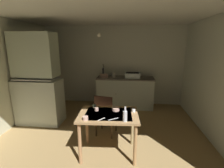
% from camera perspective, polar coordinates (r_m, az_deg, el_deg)
% --- Properties ---
extents(ground_plane, '(5.35, 5.35, 0.00)m').
position_cam_1_polar(ground_plane, '(3.91, -2.50, -15.30)').
color(ground_plane, olive).
extents(wall_back, '(4.45, 0.10, 2.46)m').
position_cam_1_polar(wall_back, '(5.24, 0.37, 6.49)').
color(wall_back, beige).
rests_on(wall_back, ground).
extents(wall_left, '(0.10, 3.61, 2.46)m').
position_cam_1_polar(wall_left, '(4.41, -32.64, 2.87)').
color(wall_left, beige).
rests_on(wall_left, ground).
extents(wall_right, '(0.10, 3.61, 2.46)m').
position_cam_1_polar(wall_right, '(3.83, 32.32, 1.55)').
color(wall_right, beige).
rests_on(wall_right, ground).
extents(ceiling_slab, '(4.45, 3.61, 0.10)m').
position_cam_1_polar(ceiling_slab, '(3.46, -2.97, 23.90)').
color(ceiling_slab, silver).
extents(hutch_cabinet, '(1.06, 0.54, 2.16)m').
position_cam_1_polar(hutch_cabinet, '(4.24, -24.57, 0.42)').
color(hutch_cabinet, '#B1B7A4').
rests_on(hutch_cabinet, ground).
extents(counter_cabinet, '(1.70, 0.64, 0.92)m').
position_cam_1_polar(counter_cabinet, '(5.02, 4.54, -2.87)').
color(counter_cabinet, '#B1B7A4').
rests_on(counter_cabinet, ground).
extents(sink_basin, '(0.44, 0.34, 0.15)m').
position_cam_1_polar(sink_basin, '(4.89, 7.20, 3.10)').
color(sink_basin, white).
rests_on(sink_basin, counter_cabinet).
extents(hand_pump, '(0.05, 0.27, 0.39)m').
position_cam_1_polar(hand_pump, '(4.98, -3.10, 4.46)').
color(hand_pump, '#232328').
rests_on(hand_pump, counter_cabinet).
extents(mixing_bowl_counter, '(0.25, 0.25, 0.10)m').
position_cam_1_polar(mixing_bowl_counter, '(4.91, -2.90, 2.88)').
color(mixing_bowl_counter, tan).
rests_on(mixing_bowl_counter, counter_cabinet).
extents(stoneware_crock, '(0.12, 0.12, 0.15)m').
position_cam_1_polar(stoneware_crock, '(4.93, 0.51, 3.26)').
color(stoneware_crock, beige).
rests_on(stoneware_crock, counter_cabinet).
extents(dining_table, '(1.04, 0.76, 0.76)m').
position_cam_1_polar(dining_table, '(2.84, -1.26, -12.46)').
color(dining_table, '#947248').
rests_on(dining_table, ground).
extents(chair_far_side, '(0.47, 0.47, 0.90)m').
position_cam_1_polar(chair_far_side, '(3.45, -2.37, -10.41)').
color(chair_far_side, '#3C2A17').
rests_on(chair_far_side, ground).
extents(serving_bowl_wide, '(0.14, 0.14, 0.06)m').
position_cam_1_polar(serving_bowl_wide, '(2.90, 1.27, -8.73)').
color(serving_bowl_wide, tan).
rests_on(serving_bowl_wide, dining_table).
extents(teacup_mint, '(0.09, 0.09, 0.06)m').
position_cam_1_polar(teacup_mint, '(2.60, -9.32, -11.75)').
color(teacup_mint, tan).
rests_on(teacup_mint, dining_table).
extents(teacup_cream, '(0.06, 0.06, 0.06)m').
position_cam_1_polar(teacup_cream, '(3.03, -6.23, -7.79)').
color(teacup_cream, '#ADD1C1').
rests_on(teacup_cream, dining_table).
extents(mug_dark, '(0.06, 0.06, 0.06)m').
position_cam_1_polar(mug_dark, '(2.87, 7.54, -9.10)').
color(mug_dark, white).
rests_on(mug_dark, dining_table).
extents(mug_tall, '(0.07, 0.07, 0.06)m').
position_cam_1_polar(mug_tall, '(2.90, -5.45, -8.78)').
color(mug_tall, tan).
rests_on(mug_tall, dining_table).
extents(glass_bottle, '(0.07, 0.07, 0.23)m').
position_cam_1_polar(glass_bottle, '(2.51, 4.57, -11.00)').
color(glass_bottle, '#B7BCC1').
rests_on(glass_bottle, dining_table).
extents(table_knife, '(0.17, 0.12, 0.00)m').
position_cam_1_polar(table_knife, '(2.60, 0.59, -12.15)').
color(table_knife, silver).
rests_on(table_knife, dining_table).
extents(teaspoon_near_bowl, '(0.11, 0.13, 0.00)m').
position_cam_1_polar(teaspoon_near_bowl, '(2.60, -3.75, -12.21)').
color(teaspoon_near_bowl, beige).
rests_on(teaspoon_near_bowl, dining_table).
extents(pendant_bulb, '(0.08, 0.08, 0.08)m').
position_cam_1_polar(pendant_bulb, '(3.76, -4.53, 16.79)').
color(pendant_bulb, '#F9EFCC').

